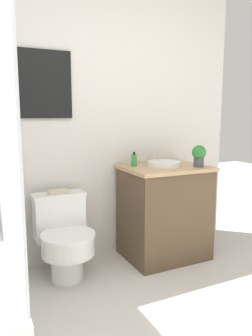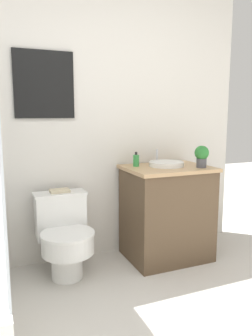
% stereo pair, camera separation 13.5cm
% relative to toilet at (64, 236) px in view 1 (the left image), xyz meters
% --- Properties ---
extents(wall_back, '(3.40, 0.07, 2.50)m').
position_rel_toilet_xyz_m(wall_back, '(0.07, 0.30, 0.92)').
color(wall_back, silver).
rests_on(wall_back, ground_plane).
extents(toilet, '(0.42, 0.55, 0.64)m').
position_rel_toilet_xyz_m(toilet, '(0.00, 0.00, 0.00)').
color(toilet, white).
rests_on(toilet, ground_plane).
extents(vanity, '(0.72, 0.57, 0.82)m').
position_rel_toilet_xyz_m(vanity, '(0.90, -0.02, 0.08)').
color(vanity, brown).
rests_on(vanity, ground_plane).
extents(sink, '(0.30, 0.34, 0.13)m').
position_rel_toilet_xyz_m(sink, '(0.90, 0.00, 0.51)').
color(sink, white).
rests_on(sink, vanity).
extents(soap_bottle, '(0.05, 0.05, 0.13)m').
position_rel_toilet_xyz_m(soap_bottle, '(0.66, 0.09, 0.54)').
color(soap_bottle, green).
rests_on(soap_bottle, vanity).
extents(potted_plant, '(0.12, 0.12, 0.19)m').
position_rel_toilet_xyz_m(potted_plant, '(1.14, -0.17, 0.59)').
color(potted_plant, '#4C4C51').
rests_on(potted_plant, vanity).
extents(book_on_tank, '(0.16, 0.10, 0.02)m').
position_rel_toilet_xyz_m(book_on_tank, '(0.00, 0.14, 0.32)').
color(book_on_tank, beige).
rests_on(book_on_tank, toilet).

